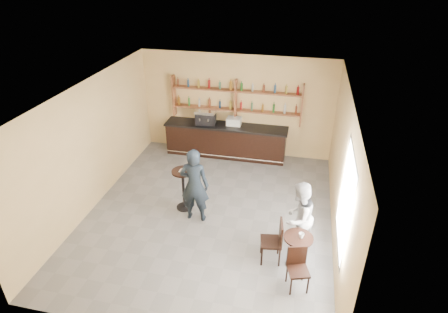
% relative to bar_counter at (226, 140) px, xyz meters
% --- Properties ---
extents(floor, '(7.00, 7.00, 0.00)m').
position_rel_bar_counter_xyz_m(floor, '(0.26, -3.15, -0.52)').
color(floor, slate).
rests_on(floor, ground).
extents(ceiling, '(7.00, 7.00, 0.00)m').
position_rel_bar_counter_xyz_m(ceiling, '(0.26, -3.15, 2.68)').
color(ceiling, white).
rests_on(ceiling, wall_back).
extents(wall_back, '(7.00, 0.00, 7.00)m').
position_rel_bar_counter_xyz_m(wall_back, '(0.26, 0.35, 1.08)').
color(wall_back, '#D6B379').
rests_on(wall_back, floor).
extents(wall_front, '(7.00, 0.00, 7.00)m').
position_rel_bar_counter_xyz_m(wall_front, '(0.26, -6.65, 1.08)').
color(wall_front, '#D6B379').
rests_on(wall_front, floor).
extents(wall_left, '(0.00, 7.00, 7.00)m').
position_rel_bar_counter_xyz_m(wall_left, '(-2.74, -3.15, 1.08)').
color(wall_left, '#D6B379').
rests_on(wall_left, floor).
extents(wall_right, '(0.00, 7.00, 7.00)m').
position_rel_bar_counter_xyz_m(wall_right, '(3.26, -3.15, 1.08)').
color(wall_right, '#D6B379').
rests_on(wall_right, floor).
extents(window_pane, '(0.00, 2.00, 2.00)m').
position_rel_bar_counter_xyz_m(window_pane, '(3.26, -4.35, 1.18)').
color(window_pane, white).
rests_on(window_pane, wall_right).
extents(window_frame, '(0.04, 1.70, 2.10)m').
position_rel_bar_counter_xyz_m(window_frame, '(3.25, -4.35, 1.18)').
color(window_frame, black).
rests_on(window_frame, wall_right).
extents(shelf_unit, '(4.00, 0.26, 1.40)m').
position_rel_bar_counter_xyz_m(shelf_unit, '(0.26, 0.22, 1.29)').
color(shelf_unit, brown).
rests_on(shelf_unit, wall_back).
extents(liquor_bottles, '(3.68, 0.10, 1.00)m').
position_rel_bar_counter_xyz_m(liquor_bottles, '(0.26, 0.22, 1.46)').
color(liquor_bottles, '#8C5919').
rests_on(liquor_bottles, shelf_unit).
extents(bar_counter, '(3.87, 0.75, 1.05)m').
position_rel_bar_counter_xyz_m(bar_counter, '(0.00, 0.00, 0.00)').
color(bar_counter, black).
rests_on(bar_counter, floor).
extents(espresso_machine, '(0.67, 0.47, 0.45)m').
position_rel_bar_counter_xyz_m(espresso_machine, '(-0.65, 0.00, 0.75)').
color(espresso_machine, black).
rests_on(espresso_machine, bar_counter).
extents(pastry_case, '(0.49, 0.41, 0.27)m').
position_rel_bar_counter_xyz_m(pastry_case, '(0.26, 0.00, 0.66)').
color(pastry_case, silver).
rests_on(pastry_case, bar_counter).
extents(pedestal_table, '(0.63, 0.63, 1.11)m').
position_rel_bar_counter_xyz_m(pedestal_table, '(-0.43, -3.03, 0.03)').
color(pedestal_table, black).
rests_on(pedestal_table, floor).
extents(napkin, '(0.16, 0.16, 0.00)m').
position_rel_bar_counter_xyz_m(napkin, '(-0.43, -3.03, 0.59)').
color(napkin, white).
rests_on(napkin, pedestal_table).
extents(donut, '(0.16, 0.16, 0.05)m').
position_rel_bar_counter_xyz_m(donut, '(-0.42, -3.04, 0.61)').
color(donut, '#C77F49').
rests_on(donut, napkin).
extents(cup_pedestal, '(0.16, 0.16, 0.11)m').
position_rel_bar_counter_xyz_m(cup_pedestal, '(-0.29, -2.93, 0.64)').
color(cup_pedestal, white).
rests_on(cup_pedestal, pedestal_table).
extents(man_main, '(0.71, 0.48, 1.92)m').
position_rel_bar_counter_xyz_m(man_main, '(-0.03, -3.37, 0.44)').
color(man_main, black).
rests_on(man_main, floor).
extents(cafe_table, '(0.61, 0.61, 0.76)m').
position_rel_bar_counter_xyz_m(cafe_table, '(2.48, -4.46, -0.14)').
color(cafe_table, black).
rests_on(cafe_table, floor).
extents(cup_cafe, '(0.13, 0.13, 0.10)m').
position_rel_bar_counter_xyz_m(cup_cafe, '(2.53, -4.46, 0.29)').
color(cup_cafe, white).
rests_on(cup_cafe, cafe_table).
extents(chair_west, '(0.49, 0.49, 1.00)m').
position_rel_bar_counter_xyz_m(chair_west, '(1.93, -4.41, -0.02)').
color(chair_west, black).
rests_on(chair_west, floor).
extents(chair_south, '(0.49, 0.49, 0.90)m').
position_rel_bar_counter_xyz_m(chair_south, '(2.53, -5.06, -0.07)').
color(chair_south, black).
rests_on(chair_south, floor).
extents(patron_second, '(0.95, 1.02, 1.68)m').
position_rel_bar_counter_xyz_m(patron_second, '(2.44, -3.91, 0.32)').
color(patron_second, gray).
rests_on(patron_second, floor).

